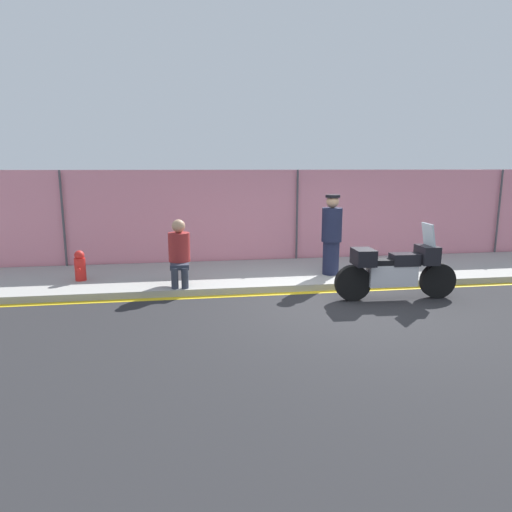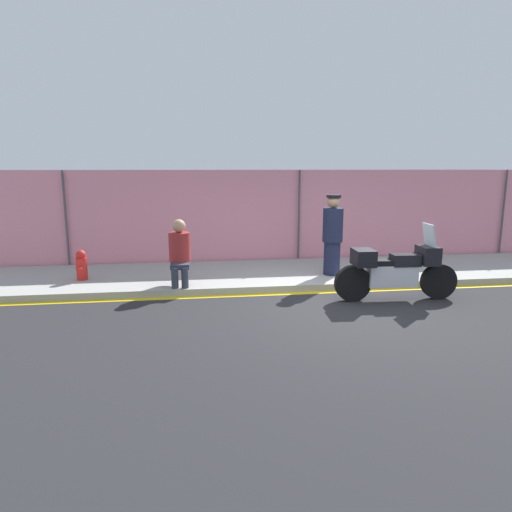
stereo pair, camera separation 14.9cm
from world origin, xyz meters
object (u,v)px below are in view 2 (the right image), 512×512
officer_standing (333,235)px  person_seated_on_curb (180,249)px  fire_hydrant (82,265)px  motorcycle (396,270)px

officer_standing → person_seated_on_curb: 3.29m
officer_standing → fire_hydrant: size_ratio=2.75×
motorcycle → person_seated_on_curb: bearing=165.3°
officer_standing → fire_hydrant: officer_standing is taller
person_seated_on_curb → motorcycle: bearing=-17.3°
person_seated_on_curb → fire_hydrant: (-2.04, 0.62, -0.40)m
motorcycle → officer_standing: 1.82m
officer_standing → person_seated_on_curb: bearing=-173.6°
person_seated_on_curb → fire_hydrant: size_ratio=2.06×
motorcycle → fire_hydrant: (-6.03, 1.87, -0.13)m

